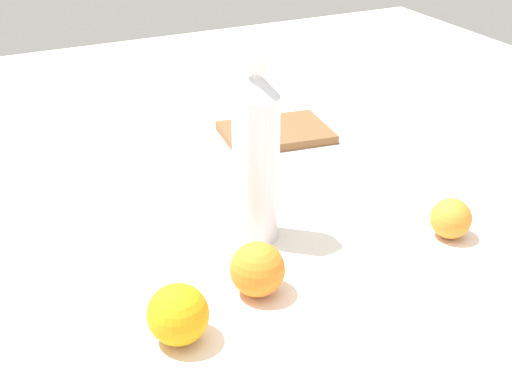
{
  "coord_description": "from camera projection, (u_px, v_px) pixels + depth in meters",
  "views": [
    {
      "loc": [
        0.37,
        0.85,
        0.59
      ],
      "look_at": [
        -0.05,
        -0.01,
        0.08
      ],
      "focal_mm": 48.77,
      "sensor_mm": 36.0,
      "label": 1
    }
  ],
  "objects": [
    {
      "name": "orange_2",
      "position": [
        178.0,
        314.0,
        0.88
      ],
      "size": [
        0.08,
        0.08,
        0.08
      ],
      "primitive_type": "sphere",
      "color": "orange",
      "rests_on": "ground_plane"
    },
    {
      "name": "orange_0",
      "position": [
        257.0,
        269.0,
        0.97
      ],
      "size": [
        0.08,
        0.08,
        0.08
      ],
      "primitive_type": "sphere",
      "color": "orange",
      "rests_on": "ground_plane"
    },
    {
      "name": "water_bottle",
      "position": [
        256.0,
        157.0,
        1.05
      ],
      "size": [
        0.07,
        0.07,
        0.3
      ],
      "rotation": [
        0.0,
        0.0,
        4.69
      ],
      "color": "silver",
      "rests_on": "ground_plane"
    },
    {
      "name": "cutting_board",
      "position": [
        276.0,
        132.0,
        1.47
      ],
      "size": [
        0.24,
        0.19,
        0.02
      ],
      "primitive_type": "cube",
      "rotation": [
        0.0,
        0.0,
        -0.13
      ],
      "color": "brown",
      "rests_on": "ground_plane"
    },
    {
      "name": "orange_1",
      "position": [
        451.0,
        218.0,
        1.1
      ],
      "size": [
        0.07,
        0.07,
        0.07
      ],
      "primitive_type": "sphere",
      "color": "orange",
      "rests_on": "ground_plane"
    },
    {
      "name": "ground_plane",
      "position": [
        233.0,
        246.0,
        1.09
      ],
      "size": [
        2.4,
        2.4,
        0.0
      ],
      "primitive_type": "plane",
      "color": "silver"
    }
  ]
}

